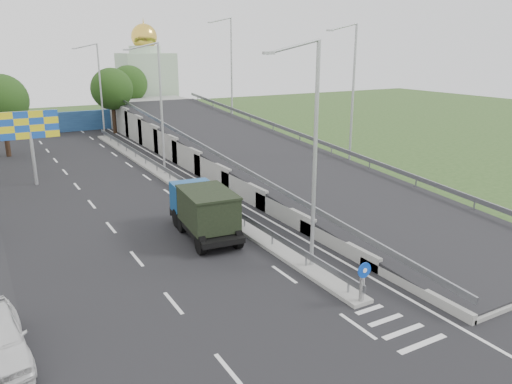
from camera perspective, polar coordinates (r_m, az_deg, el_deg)
ground at (r=19.56m, az=16.26°, el=-15.01°), size 160.00×160.00×0.00m
road_surface at (r=34.17m, az=-12.18°, el=-0.99°), size 26.00×90.00×0.04m
median at (r=38.70m, az=-9.79°, el=1.34°), size 1.00×44.00×0.20m
overpass_ramp at (r=41.37m, az=-0.08°, el=4.90°), size 10.00×50.00×3.50m
median_guardrail at (r=38.54m, az=-9.84°, el=2.27°), size 0.09×44.00×0.71m
sign_bollard at (r=20.41m, az=12.10°, el=-9.99°), size 0.64×0.23×1.67m
lamp_post_near at (r=21.78m, az=6.40°, el=5.25°), size 2.74×0.18×10.08m
lamp_post_mid at (r=39.56m, az=-11.06°, el=10.02°), size 2.74×0.18×10.08m
lamp_post_far at (r=58.79m, az=-17.54°, el=11.56°), size 2.74×0.18×10.08m
blue_wall at (r=64.44m, az=-21.96°, el=7.36°), size 30.00×0.50×2.40m
church at (r=74.88m, az=-12.39°, el=12.41°), size 7.00×7.00×13.80m
billboard at (r=39.85m, az=-24.44°, el=6.56°), size 4.00×0.24×5.50m
tree_left_mid at (r=51.56m, az=-27.10°, el=9.26°), size 4.80×4.80×7.60m
tree_median_far at (r=61.21m, az=-16.16°, el=11.23°), size 4.80×4.80×7.60m
tree_ramp_far at (r=68.97m, az=-14.32°, el=11.87°), size 4.80×4.80×7.60m
dump_truck at (r=27.06m, az=-6.03°, el=-1.95°), size 2.86×6.37×2.73m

